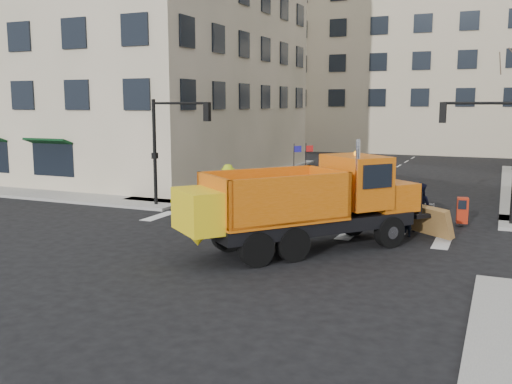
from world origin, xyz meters
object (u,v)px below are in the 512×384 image
at_px(cop_a, 406,216).
at_px(newspaper_box, 462,210).
at_px(cop_b, 419,207).
at_px(worker, 228,183).
at_px(plow_truck, 304,201).
at_px(cop_c, 403,212).

bearing_deg(cop_a, newspaper_box, -148.32).
bearing_deg(cop_b, worker, 11.08).
distance_m(cop_a, newspaper_box, 3.49).
distance_m(cop_b, worker, 10.29).
xyz_separation_m(cop_a, worker, (-9.62, 3.80, 0.30)).
distance_m(worker, newspaper_box, 11.56).
bearing_deg(worker, newspaper_box, -33.18).
distance_m(plow_truck, cop_b, 5.84).
bearing_deg(cop_c, cop_b, -168.37).
bearing_deg(plow_truck, cop_b, 3.81).
height_order(plow_truck, cop_c, plow_truck).
height_order(plow_truck, worker, plow_truck).
height_order(cop_a, cop_c, cop_c).
relative_size(plow_truck, worker, 4.97).
distance_m(plow_truck, cop_a, 4.71).
bearing_deg(worker, cop_c, -47.05).
relative_size(cop_c, worker, 0.86).
bearing_deg(cop_c, cop_a, 75.95).
xyz_separation_m(plow_truck, cop_b, (3.33, 4.73, -0.75)).
bearing_deg(cop_b, cop_c, 68.16).
bearing_deg(cop_b, cop_a, 99.84).
xyz_separation_m(cop_b, cop_c, (-0.56, -0.51, -0.17)).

